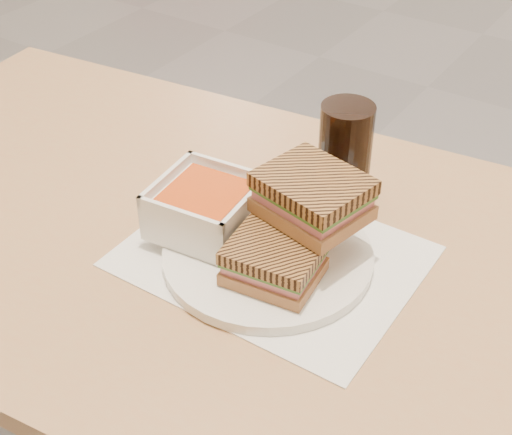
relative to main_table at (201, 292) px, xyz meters
The scene contains 7 objects.
main_table is the anchor object (origin of this frame).
tray_liner 0.16m from the main_table, ahead, with size 0.36×0.28×0.00m.
plate 0.17m from the main_table, ahead, with size 0.27×0.27×0.01m.
soup_bowl 0.16m from the main_table, 13.49° to the right, with size 0.14×0.14×0.07m.
panini_lower 0.22m from the main_table, 14.59° to the right, with size 0.12×0.10×0.05m.
panini_upper 0.26m from the main_table, 13.57° to the left, with size 0.14×0.13×0.06m.
cola_glass 0.28m from the main_table, 50.82° to the left, with size 0.07×0.07×0.15m.
Camera 1 is at (0.41, -2.59, 1.36)m, focal length 51.57 mm.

